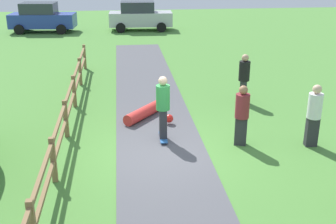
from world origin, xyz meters
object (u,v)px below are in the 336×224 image
bystander_black (244,76)px  parked_car_silver (140,16)px  bystander_maroon (242,113)px  skater_fallen (145,113)px  skater_riding (163,105)px  bystander_white (314,113)px  parked_car_blue (42,18)px

bystander_black → parked_car_silver: (-2.79, 15.42, -0.00)m
bystander_maroon → parked_car_silver: bearing=95.3°
skater_fallen → bystander_black: size_ratio=0.89×
bystander_black → skater_riding: bearing=-137.3°
bystander_white → parked_car_blue: 21.62m
parked_car_blue → parked_car_silver: 6.47m
bystander_white → parked_car_blue: (-10.12, 19.10, -0.00)m
bystander_black → parked_car_silver: parked_car_silver is taller
skater_fallen → skater_riding: bearing=-77.0°
skater_riding → bystander_white: bearing=-11.4°
skater_fallen → parked_car_silver: size_ratio=0.36×
bystander_white → parked_car_silver: parked_car_silver is taller
skater_fallen → parked_car_silver: (0.71, 16.60, 0.76)m
skater_riding → parked_car_silver: (0.32, 18.29, -0.09)m
skater_riding → parked_car_silver: size_ratio=0.43×
parked_car_blue → bystander_white: bearing=-62.1°
bystander_maroon → parked_car_silver: parked_car_silver is taller
bystander_black → parked_car_silver: size_ratio=0.41×
bystander_maroon → parked_car_blue: 20.53m
skater_fallen → bystander_white: bystander_white is taller
parked_car_silver → skater_fallen: bearing=-92.5°
bystander_maroon → parked_car_blue: bearing=113.6°
skater_riding → parked_car_blue: bearing=108.6°
skater_fallen → bystander_white: bearing=-29.8°
bystander_white → parked_car_silver: (-3.66, 19.10, -0.00)m
bystander_maroon → parked_car_blue: size_ratio=0.39×
skater_fallen → parked_car_silver: bearing=87.5°
parked_car_blue → parked_car_silver: size_ratio=1.02×
skater_riding → parked_car_blue: 19.30m
skater_fallen → parked_car_blue: 17.59m
skater_riding → bystander_maroon: skater_riding is taller
skater_riding → bystander_maroon: size_ratio=1.09×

